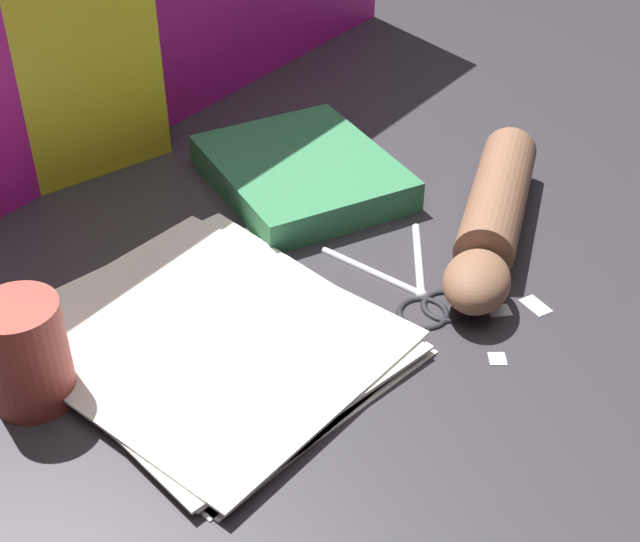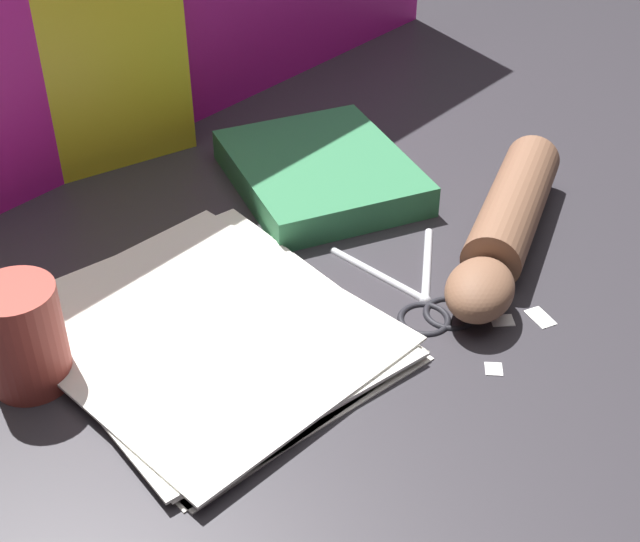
% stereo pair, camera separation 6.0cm
% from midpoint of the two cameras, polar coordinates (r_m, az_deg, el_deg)
% --- Properties ---
extents(ground_plane, '(6.00, 6.00, 0.00)m').
position_cam_midpoint_polar(ground_plane, '(0.89, -3.32, -3.25)').
color(ground_plane, '#2D2B30').
extents(paper_stack, '(0.31, 0.35, 0.02)m').
position_cam_midpoint_polar(paper_stack, '(0.87, -9.01, -4.24)').
color(paper_stack, white).
rests_on(paper_stack, ground_plane).
extents(book_closed, '(0.27, 0.29, 0.04)m').
position_cam_midpoint_polar(book_closed, '(1.10, -2.73, 6.29)').
color(book_closed, '#2D7247').
rests_on(book_closed, ground_plane).
extents(scissors, '(0.16, 0.19, 0.01)m').
position_cam_midpoint_polar(scissors, '(0.92, 4.67, -1.35)').
color(scissors, silver).
rests_on(scissors, ground_plane).
extents(hand_forearm, '(0.33, 0.20, 0.06)m').
position_cam_midpoint_polar(hand_forearm, '(1.00, 9.37, 3.45)').
color(hand_forearm, brown).
rests_on(hand_forearm, ground_plane).
extents(paper_scrap_near, '(0.02, 0.02, 0.00)m').
position_cam_midpoint_polar(paper_scrap_near, '(0.86, 9.34, -5.60)').
color(paper_scrap_near, white).
rests_on(paper_scrap_near, ground_plane).
extents(paper_scrap_mid, '(0.03, 0.04, 0.00)m').
position_cam_midpoint_polar(paper_scrap_mid, '(0.93, 11.86, -2.22)').
color(paper_scrap_mid, white).
rests_on(paper_scrap_mid, ground_plane).
extents(paper_scrap_far, '(0.03, 0.03, 0.00)m').
position_cam_midpoint_polar(paper_scrap_far, '(0.92, 9.58, -2.54)').
color(paper_scrap_far, white).
rests_on(paper_scrap_far, ground_plane).
extents(mug, '(0.07, 0.07, 0.10)m').
position_cam_midpoint_polar(mug, '(0.83, -20.27, -5.02)').
color(mug, '#99382D').
rests_on(mug, ground_plane).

